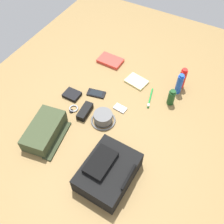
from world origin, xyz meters
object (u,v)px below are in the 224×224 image
at_px(cell_phone, 96,94).
at_px(wallet, 72,95).
at_px(sunglasses_case, 85,111).
at_px(media_player, 120,108).
at_px(backpack, 108,172).
at_px(bucket_hat, 103,118).
at_px(toothbrush, 150,99).
at_px(shampoo_bottle, 171,97).
at_px(wristwatch, 73,109).
at_px(toiletry_pouch, 45,131).
at_px(sunscreen_spray, 182,78).
at_px(paperback_novel, 110,61).
at_px(deodorant_spray, 179,84).
at_px(notepad, 136,81).

relative_size(cell_phone, wallet, 1.24).
height_order(cell_phone, sunglasses_case, sunglasses_case).
bearing_deg(media_player, backpack, 19.90).
relative_size(bucket_hat, cell_phone, 1.18).
bearing_deg(sunglasses_case, toothbrush, 129.10).
relative_size(shampoo_bottle, wristwatch, 1.72).
relative_size(toiletry_pouch, sunscreen_spray, 1.97).
distance_m(paperback_novel, toothbrush, 0.48).
xyz_separation_m(cell_phone, sunglasses_case, (0.18, 0.02, 0.01)).
relative_size(deodorant_spray, paperback_novel, 0.88).
relative_size(shampoo_bottle, wallet, 1.11).
bearing_deg(toothbrush, cell_phone, -68.70).
bearing_deg(toiletry_pouch, media_player, 143.00).
height_order(backpack, wallet, backpack).
distance_m(cell_phone, wristwatch, 0.20).
relative_size(deodorant_spray, cell_phone, 1.21).
bearing_deg(sunscreen_spray, toothbrush, -32.28).
bearing_deg(sunscreen_spray, shampoo_bottle, -2.41).
height_order(deodorant_spray, wallet, deodorant_spray).
bearing_deg(toiletry_pouch, backpack, 83.58).
height_order(deodorant_spray, toothbrush, deodorant_spray).
xyz_separation_m(cell_phone, toothbrush, (-0.14, 0.35, 0.00)).
relative_size(deodorant_spray, notepad, 1.10).
relative_size(sunscreen_spray, wristwatch, 2.31).
bearing_deg(bucket_hat, toiletry_pouch, -44.38).
height_order(sunscreen_spray, media_player, sunscreen_spray).
distance_m(bucket_hat, cell_phone, 0.24).
bearing_deg(bucket_hat, toothbrush, 148.72).
relative_size(cell_phone, wristwatch, 1.93).
relative_size(backpack, deodorant_spray, 2.08).
xyz_separation_m(wallet, sunglasses_case, (0.09, 0.16, 0.01)).
height_order(media_player, wristwatch, same).
xyz_separation_m(paperback_novel, toothbrush, (0.21, 0.43, -0.00)).
distance_m(bucket_hat, deodorant_spray, 0.58).
xyz_separation_m(toiletry_pouch, sunglasses_case, (-0.26, 0.12, -0.02)).
xyz_separation_m(deodorant_spray, wristwatch, (0.49, -0.55, -0.07)).
bearing_deg(backpack, deodorant_spray, 171.65).
distance_m(shampoo_bottle, media_player, 0.35).
height_order(bucket_hat, wallet, bucket_hat).
bearing_deg(wallet, sunglasses_case, 62.72).
relative_size(bucket_hat, wallet, 1.47).
bearing_deg(cell_phone, deodorant_spray, 121.08).
distance_m(toothbrush, sunglasses_case, 0.46).
height_order(shampoo_bottle, sunglasses_case, shampoo_bottle).
distance_m(bucket_hat, toothbrush, 0.37).
bearing_deg(backpack, media_player, -160.10).
distance_m(backpack, bucket_hat, 0.38).
distance_m(shampoo_bottle, wallet, 0.68).
bearing_deg(cell_phone, wallet, -55.87).
xyz_separation_m(backpack, bucket_hat, (-0.32, -0.21, -0.03)).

